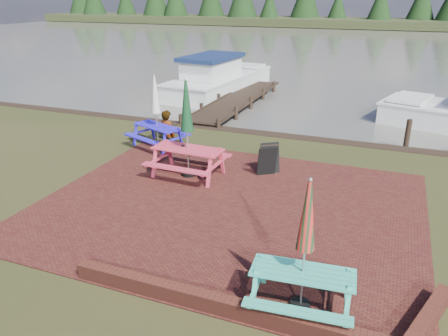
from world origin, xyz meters
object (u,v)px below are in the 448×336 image
chalkboard (269,159)px  boat_jetty (218,81)px  picnic_table_teal (303,266)px  jetty (237,100)px  picnic_table_blue (157,123)px  person (166,111)px  picnic_table_red (188,144)px

chalkboard → boat_jetty: size_ratio=0.11×
picnic_table_teal → boat_jetty: (-7.81, 15.71, -0.32)m
jetty → picnic_table_teal: bearing=-66.0°
picnic_table_blue → person: size_ratio=1.25×
chalkboard → boat_jetty: 11.90m
chalkboard → person: bearing=120.5°
picnic_table_red → jetty: (-1.76, 8.90, -0.84)m
picnic_table_teal → picnic_table_red: bearing=128.6°
picnic_table_teal → picnic_table_blue: bearing=129.7°
picnic_table_red → picnic_table_blue: (-2.06, 1.92, -0.12)m
picnic_table_teal → jetty: (-5.90, 13.27, -0.69)m
jetty → boat_jetty: bearing=128.1°
picnic_table_red → boat_jetty: bearing=110.4°
chalkboard → person: size_ratio=0.46×
picnic_table_teal → person: bearing=126.1°
picnic_table_teal → person: picnic_table_teal is taller
boat_jetty → person: person is taller
boat_jetty → person: size_ratio=4.27×
chalkboard → picnic_table_teal: bearing=-102.3°
picnic_table_teal → chalkboard: 5.69m
boat_jetty → picnic_table_blue: bearing=-74.4°
picnic_table_teal → picnic_table_red: size_ratio=0.84×
picnic_table_red → picnic_table_blue: picnic_table_red is taller
picnic_table_teal → boat_jetty: bearing=111.6°
picnic_table_red → chalkboard: size_ratio=3.10×
chalkboard → jetty: bearing=82.0°
person → jetty: bearing=-73.8°
picnic_table_blue → chalkboard: bearing=7.3°
picnic_table_blue → jetty: bearing=108.6°
picnic_table_blue → boat_jetty: 9.56m
picnic_table_red → person: bearing=129.6°
picnic_table_red → person: (-2.29, 3.03, -0.01)m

